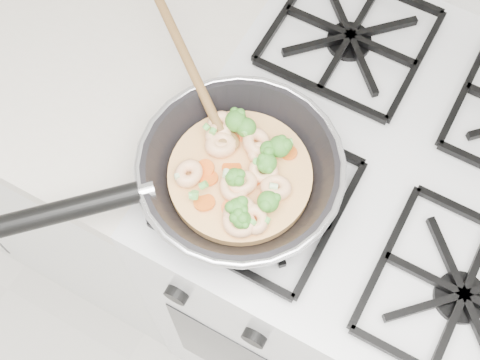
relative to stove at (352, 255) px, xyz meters
The scene contains 3 objects.
stove is the anchor object (origin of this frame).
counter_left 0.80m from the stove, behind, with size 1.00×0.60×0.90m.
skillet 0.55m from the stove, 140.16° to the right, with size 0.39×0.42×0.09m.
Camera 1 is at (0.00, 1.22, 1.76)m, focal length 50.00 mm.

